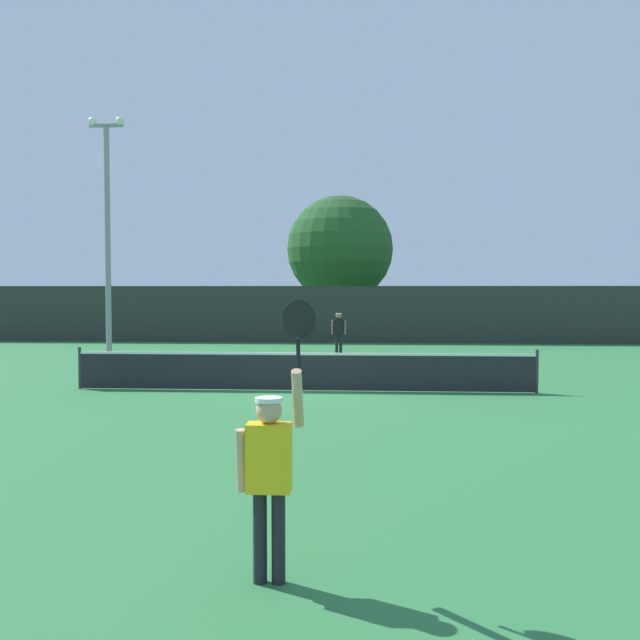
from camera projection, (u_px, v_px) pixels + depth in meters
ground_plane at (303, 391)px, 17.50m from camera, size 120.00×120.00×0.00m
tennis_net at (303, 370)px, 17.48m from camera, size 11.54×0.08×1.07m
perimeter_fence at (333, 314)px, 33.33m from camera, size 38.41×0.12×2.70m
player_serving at (271, 460)px, 6.02m from camera, size 0.67×0.39×2.45m
player_receiving at (339, 329)px, 27.40m from camera, size 0.57×0.24×1.60m
tennis_ball at (345, 382)px, 18.84m from camera, size 0.07×0.07×0.07m
light_pole at (107, 226)px, 22.46m from camera, size 1.18×0.28×8.03m
large_tree at (340, 249)px, 38.56m from camera, size 5.84×5.84×7.69m
parked_car_near at (449, 322)px, 37.95m from camera, size 2.14×4.30×1.69m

